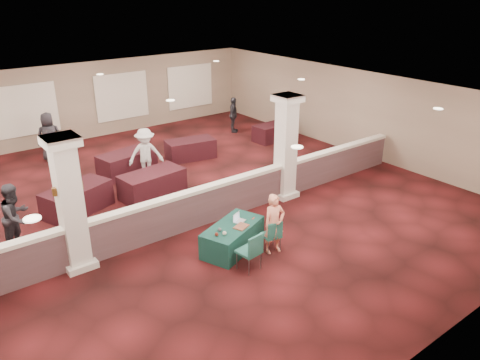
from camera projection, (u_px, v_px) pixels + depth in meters
ground at (177, 205)px, 14.09m from camera, size 16.00×16.00×0.00m
wall_back at (76, 103)px, 19.32m from camera, size 16.00×0.04×3.20m
wall_front at (421, 286)px, 7.62m from camera, size 16.00×0.04×3.20m
wall_right at (355, 112)px, 17.95m from camera, size 0.04×16.00×3.20m
ceiling at (170, 100)px, 12.85m from camera, size 16.00×16.00×0.02m
partition_wall at (203, 205)px, 12.77m from camera, size 15.60×0.28×1.10m
column_left at (70, 203)px, 10.40m from camera, size 0.72×0.72×3.20m
column_right at (286, 146)px, 14.04m from camera, size 0.72×0.72×3.20m
sconce_left at (55, 192)px, 10.10m from camera, size 0.12×0.12×0.18m
sconce_right at (80, 185)px, 10.41m from camera, size 0.12×0.12×0.18m
near_table at (233, 237)px, 11.62m from camera, size 1.91×1.42×0.66m
conf_chair_main at (273, 233)px, 11.46m from camera, size 0.49×0.49×0.84m
conf_chair_side at (252, 249)px, 10.65m from camera, size 0.53×0.54×0.95m
woman at (274, 224)px, 11.34m from camera, size 0.61×0.45×1.54m
far_table_front_left at (77, 199)px, 13.51m from camera, size 2.15×1.60×0.78m
far_table_front_center at (153, 184)px, 14.52m from camera, size 2.06×1.20×0.80m
far_table_front_right at (273, 132)px, 19.78m from camera, size 1.75×0.93×0.69m
far_table_back_center at (127, 163)px, 16.23m from camera, size 2.07×1.29×0.78m
far_table_back_right at (191, 149)px, 17.69m from camera, size 1.93×1.21×0.73m
attendee_a at (16, 217)px, 11.46m from camera, size 0.94×0.89×1.75m
attendee_b at (146, 154)px, 15.59m from camera, size 1.24×0.84×1.78m
attendee_c at (233, 115)px, 20.67m from camera, size 0.95×0.97×1.56m
attendee_d at (50, 137)px, 17.30m from camera, size 0.99×0.69×1.82m
laptop_base at (240, 221)px, 11.68m from camera, size 0.35×0.30×0.02m
laptop_screen at (236, 216)px, 11.69m from camera, size 0.28×0.12×0.20m
screen_glow at (236, 217)px, 11.69m from camera, size 0.25×0.10×0.17m
knitting at (241, 227)px, 11.42m from camera, size 0.43×0.38×0.03m
yarn_cream at (225, 233)px, 11.04m from camera, size 0.10×0.10×0.10m
yarn_red at (217, 234)px, 11.00m from camera, size 0.09×0.09×0.09m
yarn_grey at (220, 230)px, 11.21m from camera, size 0.09×0.09×0.09m
scissors at (253, 218)px, 11.83m from camera, size 0.11×0.06×0.01m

